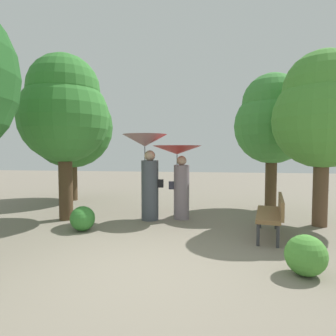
# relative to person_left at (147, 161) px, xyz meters

# --- Properties ---
(ground_plane) EXTENTS (40.00, 40.00, 0.00)m
(ground_plane) POSITION_rel_person_left_xyz_m (0.46, -3.06, -1.48)
(ground_plane) COLOR gray
(person_left) EXTENTS (1.12, 1.12, 2.16)m
(person_left) POSITION_rel_person_left_xyz_m (0.00, 0.00, 0.00)
(person_left) COLOR #474C56
(person_left) RESTS_ON ground
(person_right) EXTENTS (1.26, 1.26, 1.88)m
(person_right) POSITION_rel_person_left_xyz_m (0.78, 0.22, -0.12)
(person_right) COLOR gray
(person_right) RESTS_ON ground
(park_bench) EXTENTS (0.77, 1.57, 0.83)m
(park_bench) POSITION_rel_person_left_xyz_m (2.83, -1.12, -0.97)
(park_bench) COLOR #38383D
(park_bench) RESTS_ON ground
(tree_near_left) EXTENTS (2.22, 2.22, 4.14)m
(tree_near_left) POSITION_rel_person_left_xyz_m (-2.04, -0.29, 1.29)
(tree_near_left) COLOR #4C3823
(tree_near_left) RESTS_ON ground
(tree_near_right) EXTENTS (2.19, 2.19, 4.00)m
(tree_near_right) POSITION_rel_person_left_xyz_m (3.36, 1.75, 1.19)
(tree_near_right) COLOR #4C3823
(tree_near_right) RESTS_ON ground
(tree_mid_right) EXTENTS (2.22, 2.22, 4.01)m
(tree_mid_right) POSITION_rel_person_left_xyz_m (4.10, -0.07, 1.19)
(tree_mid_right) COLOR brown
(tree_mid_right) RESTS_ON ground
(tree_far_back) EXTENTS (2.87, 2.87, 4.43)m
(tree_far_back) POSITION_rel_person_left_xyz_m (-3.26, 2.52, 1.33)
(tree_far_back) COLOR #4C3823
(tree_far_back) RESTS_ON ground
(bush_path_left) EXTENTS (0.57, 0.57, 0.57)m
(bush_path_left) POSITION_rel_person_left_xyz_m (2.90, -2.95, -1.19)
(bush_path_left) COLOR #4C9338
(bush_path_left) RESTS_ON ground
(bush_path_right) EXTENTS (0.54, 0.54, 0.54)m
(bush_path_right) POSITION_rel_person_left_xyz_m (-1.18, -1.22, -1.21)
(bush_path_right) COLOR #387F33
(bush_path_right) RESTS_ON ground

